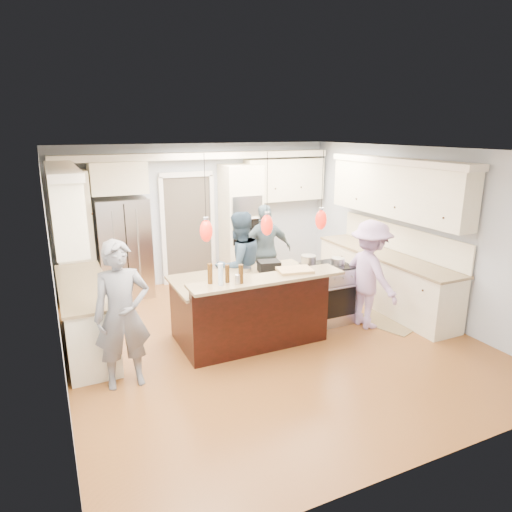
{
  "coord_description": "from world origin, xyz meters",
  "views": [
    {
      "loc": [
        -2.74,
        -5.53,
        2.96
      ],
      "look_at": [
        0.0,
        0.35,
        1.15
      ],
      "focal_mm": 32.0,
      "sensor_mm": 36.0,
      "label": 1
    }
  ],
  "objects_px": {
    "refrigerator": "(124,248)",
    "person_far_left": "(239,266)",
    "kitchen_island": "(249,307)",
    "island_range": "(328,293)",
    "person_bar_end": "(122,315)"
  },
  "relations": [
    {
      "from": "person_bar_end",
      "to": "person_far_left",
      "type": "bearing_deg",
      "value": 34.38
    },
    {
      "from": "refrigerator",
      "to": "person_far_left",
      "type": "relative_size",
      "value": 1.04
    },
    {
      "from": "refrigerator",
      "to": "person_bar_end",
      "type": "xyz_separation_m",
      "value": [
        -0.53,
        -3.09,
        -0.01
      ]
    },
    {
      "from": "refrigerator",
      "to": "kitchen_island",
      "type": "xyz_separation_m",
      "value": [
        1.3,
        -2.57,
        -0.41
      ]
    },
    {
      "from": "person_bar_end",
      "to": "person_far_left",
      "type": "relative_size",
      "value": 1.02
    },
    {
      "from": "kitchen_island",
      "to": "person_far_left",
      "type": "distance_m",
      "value": 0.89
    },
    {
      "from": "person_bar_end",
      "to": "person_far_left",
      "type": "height_order",
      "value": "person_bar_end"
    },
    {
      "from": "kitchen_island",
      "to": "island_range",
      "type": "height_order",
      "value": "kitchen_island"
    },
    {
      "from": "kitchen_island",
      "to": "person_bar_end",
      "type": "xyz_separation_m",
      "value": [
        -1.83,
        -0.52,
        0.4
      ]
    },
    {
      "from": "kitchen_island",
      "to": "person_far_left",
      "type": "relative_size",
      "value": 1.21
    },
    {
      "from": "kitchen_island",
      "to": "person_far_left",
      "type": "bearing_deg",
      "value": 76.63
    },
    {
      "from": "island_range",
      "to": "person_bar_end",
      "type": "distance_m",
      "value": 3.32
    },
    {
      "from": "island_range",
      "to": "kitchen_island",
      "type": "bearing_deg",
      "value": -176.9
    },
    {
      "from": "refrigerator",
      "to": "person_bar_end",
      "type": "distance_m",
      "value": 3.14
    },
    {
      "from": "refrigerator",
      "to": "island_range",
      "type": "distance_m",
      "value": 3.71
    }
  ]
}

